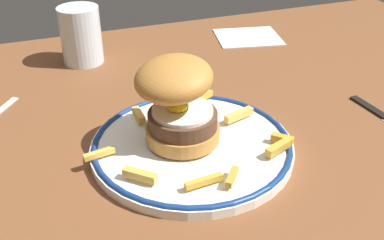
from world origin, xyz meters
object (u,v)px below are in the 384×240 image
at_px(dinner_plate, 192,145).
at_px(napkin, 248,37).
at_px(burger, 178,100).
at_px(water_glass, 81,38).

xyz_separation_m(dinner_plate, napkin, (0.25, 0.34, -0.01)).
xyz_separation_m(burger, napkin, (0.26, 0.32, -0.07)).
relative_size(dinner_plate, napkin, 2.04).
relative_size(burger, napkin, 1.07).
distance_m(dinner_plate, napkin, 0.42).
height_order(dinner_plate, burger, burger).
distance_m(burger, water_glass, 0.33).
distance_m(dinner_plate, burger, 0.06).
height_order(water_glass, napkin, water_glass).
bearing_deg(napkin, burger, -129.06).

